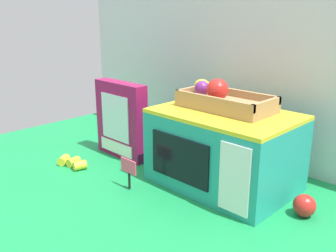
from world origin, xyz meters
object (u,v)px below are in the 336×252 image
food_groups_crate (221,99)px  cookie_set_box (121,120)px  loose_toy_banana (72,162)px  price_sign (129,169)px  toy_microwave (224,149)px  loose_toy_apple (304,205)px

food_groups_crate → cookie_set_box: bearing=-166.0°
cookie_set_box → loose_toy_banana: 0.24m
food_groups_crate → price_sign: food_groups_crate is taller
food_groups_crate → loose_toy_banana: (-0.44, -0.29, -0.26)m
toy_microwave → food_groups_crate: (-0.04, 0.03, 0.15)m
toy_microwave → food_groups_crate: bearing=144.0°
cookie_set_box → loose_toy_apple: (0.71, 0.07, -0.11)m
cookie_set_box → loose_toy_banana: bearing=-102.6°
price_sign → cookie_set_box: bearing=145.4°
cookie_set_box → loose_toy_apple: 0.72m
loose_toy_banana → loose_toy_apple: 0.80m
toy_microwave → price_sign: (-0.19, -0.23, -0.06)m
price_sign → loose_toy_banana: price_sign is taller
cookie_set_box → price_sign: cookie_set_box is taller
toy_microwave → loose_toy_banana: bearing=-150.9°
loose_toy_banana → loose_toy_apple: bearing=19.1°
toy_microwave → loose_toy_apple: toy_microwave is taller
cookie_set_box → price_sign: size_ratio=2.90×
cookie_set_box → price_sign: bearing=-34.6°
price_sign → loose_toy_apple: price_sign is taller
toy_microwave → loose_toy_banana: toy_microwave is taller
toy_microwave → loose_toy_banana: size_ratio=3.29×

